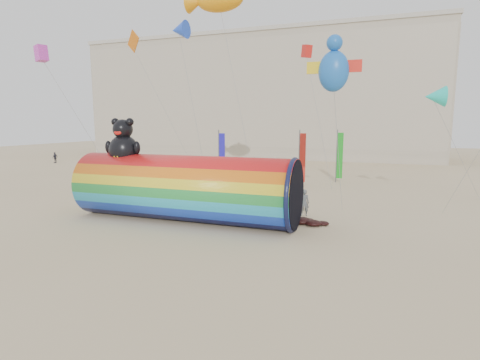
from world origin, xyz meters
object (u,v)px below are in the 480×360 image
(hotel_building, at_px, (257,98))
(kite_handler, at_px, (304,203))
(fabric_bundle, at_px, (305,221))
(windsock_assembly, at_px, (185,186))

(hotel_building, relative_size, kite_handler, 35.30)
(fabric_bundle, bearing_deg, kite_handler, 102.07)
(hotel_building, distance_m, kite_handler, 46.39)
(windsock_assembly, relative_size, fabric_bundle, 5.16)
(windsock_assembly, distance_m, fabric_bundle, 7.42)
(hotel_building, height_order, kite_handler, hotel_building)
(hotel_building, xyz_separation_m, fabric_bundle, (16.51, -44.42, -10.14))
(hotel_building, relative_size, windsock_assembly, 4.47)
(kite_handler, bearing_deg, windsock_assembly, 19.34)
(windsock_assembly, xyz_separation_m, fabric_bundle, (7.02, 1.48, -1.89))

